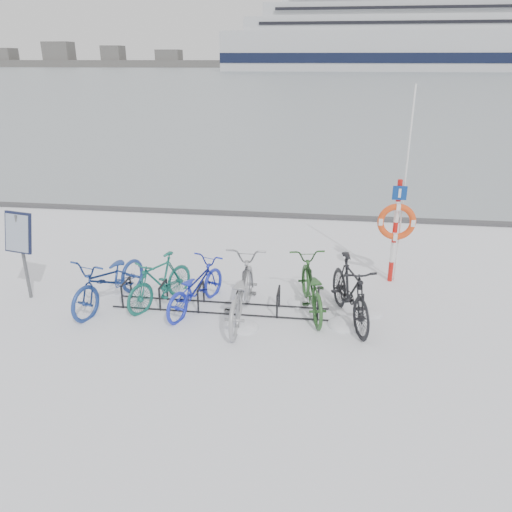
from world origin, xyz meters
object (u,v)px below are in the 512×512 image
(bike_rack, at_px, (220,300))
(cruise_ferry, at_px, (439,29))
(info_board, at_px, (19,238))
(lifebuoy_station, at_px, (397,222))

(bike_rack, bearing_deg, cruise_ferry, 78.30)
(info_board, bearing_deg, lifebuoy_station, 25.84)
(info_board, distance_m, cruise_ferry, 199.21)
(lifebuoy_station, bearing_deg, bike_rack, -153.27)
(lifebuoy_station, bearing_deg, cruise_ferry, 79.14)
(info_board, height_order, lifebuoy_station, lifebuoy_station)
(lifebuoy_station, relative_size, cruise_ferry, 0.03)
(cruise_ferry, bearing_deg, bike_rack, -101.70)
(lifebuoy_station, xyz_separation_m, cruise_ferry, (36.88, 192.19, 12.64))
(bike_rack, bearing_deg, info_board, -179.11)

